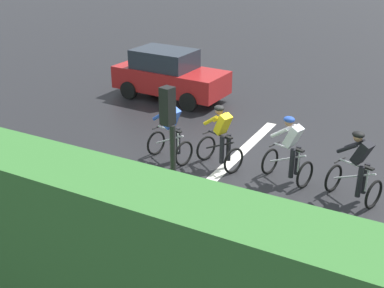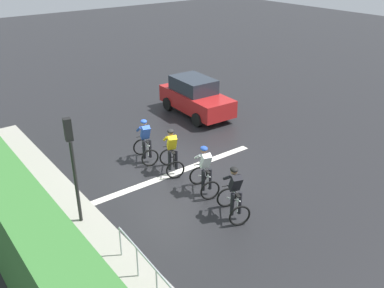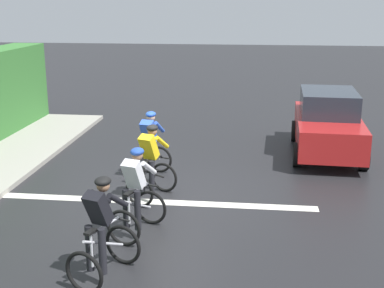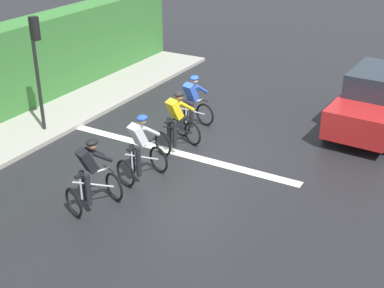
{
  "view_description": "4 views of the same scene",
  "coord_description": "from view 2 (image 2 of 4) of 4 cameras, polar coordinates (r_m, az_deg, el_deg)",
  "views": [
    {
      "loc": [
        10.39,
        5.06,
        5.66
      ],
      "look_at": [
        0.71,
        -0.17,
        0.79
      ],
      "focal_mm": 45.46,
      "sensor_mm": 36.0,
      "label": 1
    },
    {
      "loc": [
        7.58,
        11.35,
        7.54
      ],
      "look_at": [
        -0.81,
        0.36,
        0.89
      ],
      "focal_mm": 39.18,
      "sensor_mm": 36.0,
      "label": 2
    },
    {
      "loc": [
        -2.06,
        10.83,
        4.23
      ],
      "look_at": [
        -0.82,
        0.23,
        1.26
      ],
      "focal_mm": 49.02,
      "sensor_mm": 36.0,
      "label": 3
    },
    {
      "loc": [
        -6.68,
        11.31,
        6.4
      ],
      "look_at": [
        -0.94,
        1.26,
        0.82
      ],
      "focal_mm": 49.73,
      "sensor_mm": 36.0,
      "label": 4
    }
  ],
  "objects": [
    {
      "name": "pedestrian_railing_kerbside",
      "position": [
        10.18,
        -6.23,
        -16.24
      ],
      "size": [
        0.18,
        2.84,
        1.03
      ],
      "color": "#999EA3",
      "rests_on": "ground"
    },
    {
      "name": "car_red",
      "position": [
        20.25,
        0.49,
        6.46
      ],
      "size": [
        2.04,
        4.18,
        1.76
      ],
      "color": "#B21E1E",
      "rests_on": "ground"
    },
    {
      "name": "road_marking_stop_line",
      "position": [
        15.26,
        -2.23,
        -3.93
      ],
      "size": [
        7.0,
        0.3,
        0.01
      ],
      "primitive_type": "cube",
      "color": "silver",
      "rests_on": "ground"
    },
    {
      "name": "sidewalk_kerb",
      "position": [
        12.3,
        -16.63,
        -13.06
      ],
      "size": [
        2.8,
        18.69,
        0.12
      ],
      "primitive_type": "cube",
      "color": "#9E998E",
      "rests_on": "ground"
    },
    {
      "name": "cyclist_fourth",
      "position": [
        15.83,
        -6.36,
        0.3
      ],
      "size": [
        0.9,
        1.2,
        1.66
      ],
      "color": "black",
      "rests_on": "ground"
    },
    {
      "name": "hedge_wall",
      "position": [
        11.33,
        -23.12,
        -9.81
      ],
      "size": [
        1.1,
        18.69,
        2.71
      ],
      "primitive_type": "cube",
      "color": "#387533",
      "rests_on": "ground"
    },
    {
      "name": "stone_wall_low",
      "position": [
        11.99,
        -20.83,
        -13.57
      ],
      "size": [
        0.44,
        18.69,
        0.57
      ],
      "primitive_type": "cube",
      "color": "tan",
      "rests_on": "ground"
    },
    {
      "name": "cyclist_lead",
      "position": [
        12.6,
        5.76,
        -6.81
      ],
      "size": [
        1.01,
        1.25,
        1.66
      ],
      "color": "black",
      "rests_on": "ground"
    },
    {
      "name": "cyclist_second",
      "position": [
        13.73,
        1.75,
        -3.74
      ],
      "size": [
        0.96,
        1.23,
        1.66
      ],
      "color": "black",
      "rests_on": "ground"
    },
    {
      "name": "traffic_light_near_crossing",
      "position": [
        12.03,
        -16.02,
        -1.64
      ],
      "size": [
        0.23,
        0.31,
        3.34
      ],
      "color": "black",
      "rests_on": "ground"
    },
    {
      "name": "ground_plane",
      "position": [
        15.59,
        -3.19,
        -3.29
      ],
      "size": [
        80.0,
        80.0,
        0.0
      ],
      "primitive_type": "plane",
      "color": "black"
    },
    {
      "name": "cyclist_mid",
      "position": [
        14.95,
        -2.78,
        -1.15
      ],
      "size": [
        1.01,
        1.25,
        1.66
      ],
      "color": "black",
      "rests_on": "ground"
    }
  ]
}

